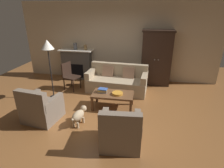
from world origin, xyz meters
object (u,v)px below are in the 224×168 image
coffee_table (113,95)px  fruit_bowl (117,93)px  floor_lamp (48,48)px  book_stack (103,90)px  fireplace (77,64)px  mantel_vase_bronze (85,47)px  armchair_near_left (41,109)px  couch (117,82)px  mantel_vase_slate (75,46)px  armoire (156,58)px  side_chair_wooden (69,74)px  dog (79,115)px  armchair_near_right (121,132)px

coffee_table → fruit_bowl: bearing=-13.4°
coffee_table → floor_lamp: floor_lamp is taller
coffee_table → book_stack: 0.31m
fireplace → floor_lamp: floor_lamp is taller
mantel_vase_bronze → armchair_near_left: (-0.20, -2.99, -0.90)m
fireplace → couch: fireplace is taller
mantel_vase_bronze → mantel_vase_slate: bearing=180.0°
mantel_vase_slate → armoire: bearing=-1.2°
side_chair_wooden → floor_lamp: size_ratio=0.51×
armoire → armchair_near_left: 4.08m
side_chair_wooden → dog: size_ratio=1.60×
book_stack → dog: book_stack is taller
couch → coffee_table: bearing=-87.2°
coffee_table → armchair_near_right: size_ratio=1.25×
couch → floor_lamp: floor_lamp is taller
fruit_bowl → dog: (-0.77, -0.89, -0.20)m
armchair_near_left → fireplace: bearing=93.5°
couch → fruit_bowl: size_ratio=6.84×
fireplace → armchair_near_right: fireplace is taller
side_chair_wooden → mantel_vase_bronze: bearing=76.6°
coffee_table → armchair_near_left: size_ratio=1.25×
armoire → book_stack: armoire is taller
book_stack → dog: bearing=-110.2°
armchair_near_left → fruit_bowl: bearing=27.4°
mantel_vase_bronze → armchair_near_right: (1.80, -3.54, -0.90)m
coffee_table → side_chair_wooden: side_chair_wooden is taller
armoire → coffee_table: bearing=-120.3°
fireplace → floor_lamp: 2.04m
book_stack → side_chair_wooden: bearing=143.8°
book_stack → mantel_vase_bronze: bearing=118.4°
fruit_bowl → floor_lamp: bearing=171.0°
side_chair_wooden → fireplace: bearing=97.0°
couch → floor_lamp: (-1.84, -0.86, 1.20)m
fireplace → dog: fireplace is taller
fruit_bowl → floor_lamp: 2.31m
mantel_vase_bronze → side_chair_wooden: 1.29m
fireplace → book_stack: bearing=-54.2°
couch → armchair_near_left: size_ratio=2.24×
fruit_bowl → armoire: bearing=62.9°
book_stack → armchair_near_right: size_ratio=0.30×
fruit_bowl → armchair_near_left: (-1.72, -0.89, -0.13)m
armoire → mantel_vase_slate: armoire is taller
fruit_bowl → floor_lamp: size_ratio=0.16×
mantel_vase_bronze → dog: (0.75, -3.00, -0.97)m
couch → floor_lamp: 2.35m
armchair_near_left → floor_lamp: size_ratio=0.50×
mantel_vase_bronze → dog: mantel_vase_bronze is taller
fireplace → couch: (1.72, -0.94, -0.25)m
couch → armchair_near_left: armchair_near_left is taller
dog → fruit_bowl: bearing=49.2°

